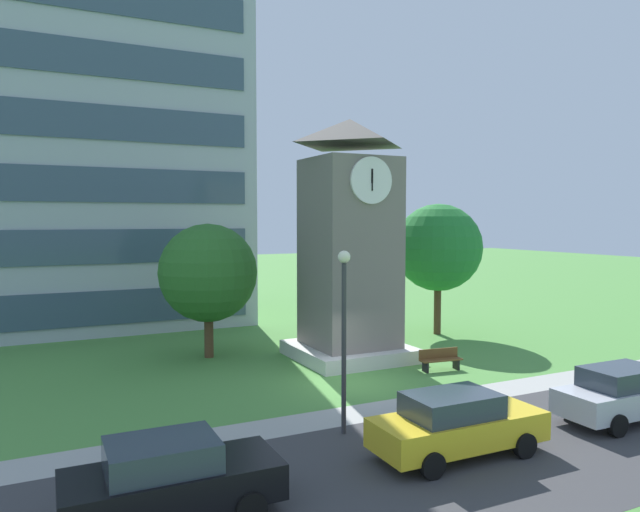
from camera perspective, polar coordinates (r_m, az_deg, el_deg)
name	(u,v)px	position (r m, az deg, el deg)	size (l,w,h in m)	color
ground_plane	(352,384)	(22.77, 3.13, -12.27)	(160.00, 160.00, 0.00)	#4C893D
street_asphalt	(490,454)	(17.01, 16.13, -17.97)	(120.00, 7.20, 0.01)	#38383A
kerb_strip	(397,407)	(20.28, 7.48, -14.29)	(120.00, 1.60, 0.01)	#9E9E99
office_building	(68,134)	(38.19, -23.17, 10.78)	(19.42, 10.98, 22.40)	#9EA8B2
clock_tower	(350,253)	(26.15, 2.89, 0.34)	(4.78, 4.78, 10.60)	slate
park_bench	(440,359)	(25.09, 11.55, -9.76)	(1.85, 0.70, 0.88)	brown
street_lamp	(344,319)	(16.99, 2.33, -6.14)	(0.36, 0.36, 5.32)	#333338
tree_streetside	(438,248)	(32.32, 11.36, 0.79)	(4.70, 4.70, 7.06)	#513823
tree_by_building	(208,273)	(26.82, -10.77, -1.63)	(4.40, 4.40, 6.03)	#513823
parked_car_black	(171,478)	(13.37, -14.25, -20.11)	(4.46, 2.07, 1.69)	black
parked_car_yellow	(457,424)	(16.43, 13.09, -15.52)	(4.75, 2.01, 1.69)	gold
parked_car_silver	(625,393)	(20.85, 27.42, -11.71)	(4.70, 1.95, 1.69)	silver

